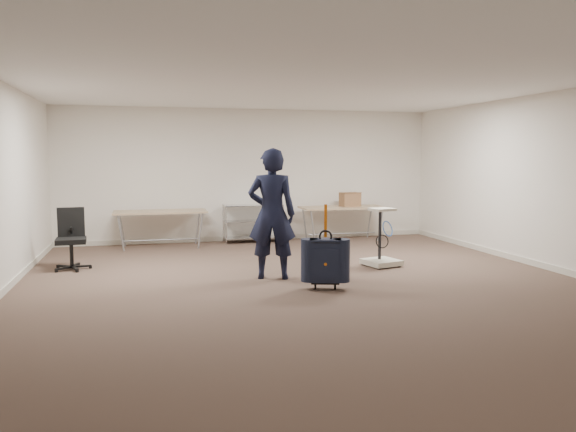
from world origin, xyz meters
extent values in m
plane|color=#4D392E|center=(0.00, 0.00, 0.00)|extent=(9.00, 9.00, 0.00)
plane|color=silver|center=(0.00, 4.50, 1.40)|extent=(8.00, 0.00, 8.00)
plane|color=silver|center=(0.00, -4.50, 1.40)|extent=(8.00, 0.00, 8.00)
plane|color=silver|center=(4.00, 0.00, 1.40)|extent=(0.00, 9.00, 9.00)
plane|color=white|center=(0.00, 0.00, 2.80)|extent=(8.00, 8.00, 0.00)
cube|color=beige|center=(0.00, 4.49, 0.05)|extent=(8.00, 0.02, 0.10)
cube|color=beige|center=(3.99, 0.00, 0.05)|extent=(0.02, 9.00, 0.10)
cube|color=tan|center=(-1.90, 3.95, 0.71)|extent=(1.80, 0.75, 0.03)
cylinder|color=#999CA2|center=(-1.90, 3.95, 0.15)|extent=(1.50, 0.02, 0.02)
cylinder|color=#999CA2|center=(-2.65, 3.65, 0.35)|extent=(0.13, 0.04, 0.69)
cylinder|color=#999CA2|center=(-1.15, 3.65, 0.35)|extent=(0.13, 0.04, 0.69)
cylinder|color=#999CA2|center=(-2.65, 4.25, 0.35)|extent=(0.13, 0.04, 0.69)
cylinder|color=#999CA2|center=(-1.15, 4.25, 0.35)|extent=(0.13, 0.04, 0.69)
cube|color=tan|center=(1.90, 3.95, 0.71)|extent=(1.80, 0.75, 0.03)
cylinder|color=#999CA2|center=(1.90, 3.95, 0.15)|extent=(1.50, 0.02, 0.02)
cylinder|color=#999CA2|center=(1.15, 3.65, 0.35)|extent=(0.13, 0.04, 0.69)
cylinder|color=#999CA2|center=(2.65, 3.65, 0.35)|extent=(0.13, 0.04, 0.69)
cylinder|color=#999CA2|center=(1.15, 4.25, 0.35)|extent=(0.13, 0.04, 0.69)
cylinder|color=#999CA2|center=(2.65, 4.25, 0.35)|extent=(0.13, 0.04, 0.69)
cylinder|color=#B9BCC0|center=(-0.60, 3.98, 0.40)|extent=(0.02, 0.02, 0.80)
cylinder|color=#B9BCC0|center=(0.60, 3.98, 0.40)|extent=(0.02, 0.02, 0.80)
cylinder|color=#B9BCC0|center=(-0.60, 4.42, 0.40)|extent=(0.02, 0.02, 0.80)
cylinder|color=#B9BCC0|center=(0.60, 4.42, 0.40)|extent=(0.02, 0.02, 0.80)
cube|color=#B9BCC0|center=(0.00, 4.20, 0.10)|extent=(1.20, 0.45, 0.02)
cube|color=#B9BCC0|center=(0.00, 4.20, 0.45)|extent=(1.20, 0.45, 0.02)
cube|color=#B9BCC0|center=(0.00, 4.20, 0.78)|extent=(1.20, 0.45, 0.01)
imported|color=black|center=(-0.39, 0.62, 0.96)|extent=(0.79, 0.62, 1.91)
cube|color=black|center=(0.16, -0.23, 0.40)|extent=(0.48, 0.36, 0.58)
cube|color=black|center=(0.16, -0.21, 0.09)|extent=(0.41, 0.27, 0.03)
cylinder|color=black|center=(0.03, -0.19, 0.04)|extent=(0.05, 0.08, 0.08)
cylinder|color=black|center=(0.28, -0.27, 0.04)|extent=(0.05, 0.08, 0.08)
torus|color=black|center=(0.16, -0.23, 0.72)|extent=(0.18, 0.08, 0.18)
cube|color=orange|center=(0.16, -0.21, 0.93)|extent=(0.04, 0.02, 0.44)
cylinder|color=black|center=(-3.34, 2.05, 0.04)|extent=(0.59, 0.59, 0.09)
cylinder|color=black|center=(-3.34, 2.05, 0.25)|extent=(0.06, 0.06, 0.39)
cube|color=black|center=(-3.34, 2.05, 0.46)|extent=(0.48, 0.48, 0.08)
cube|color=black|center=(-3.36, 2.26, 0.74)|extent=(0.42, 0.09, 0.47)
cube|color=silver|center=(1.57, 1.11, 0.06)|extent=(0.63, 0.63, 0.08)
cylinder|color=black|center=(1.36, 0.91, 0.02)|extent=(0.06, 0.06, 0.04)
cylinder|color=black|center=(1.57, 1.17, 0.52)|extent=(0.05, 0.05, 0.83)
cube|color=silver|center=(1.57, 1.11, 0.93)|extent=(0.43, 0.39, 0.04)
torus|color=blue|center=(1.62, 1.03, 0.62)|extent=(0.28, 0.17, 0.26)
cube|color=#A5794C|center=(2.09, 4.01, 0.88)|extent=(0.42, 0.33, 0.30)
camera|label=1|loc=(-2.16, -7.34, 1.78)|focal=35.00mm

